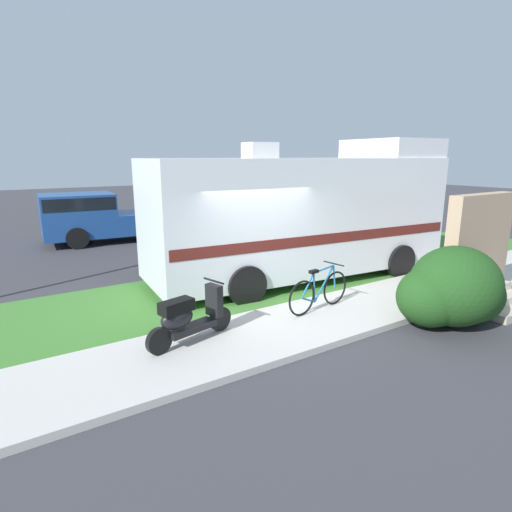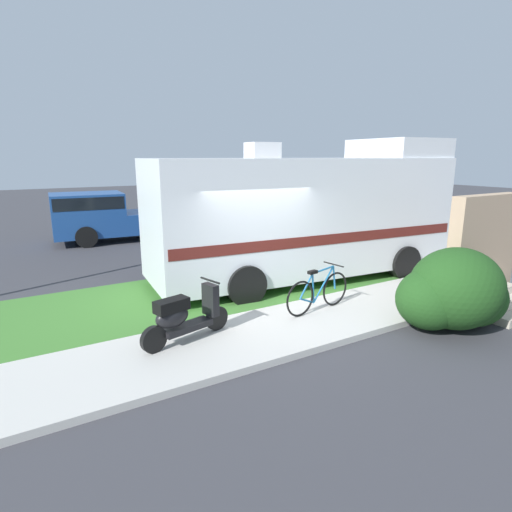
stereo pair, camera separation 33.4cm
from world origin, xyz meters
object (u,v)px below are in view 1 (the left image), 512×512
object	(u,v)px
pickup_truck_far	(104,216)
bottle_green	(412,278)
bicycle	(319,291)
motorhome_rv	(303,214)
scooter	(188,317)
pickup_truck_near	(268,214)

from	to	relation	value
pickup_truck_far	bottle_green	bearing A→B (deg)	-64.37
bicycle	pickup_truck_far	size ratio (longest dim) A/B	0.30
motorhome_rv	scooter	world-z (taller)	motorhome_rv
bicycle	bottle_green	xyz separation A→B (m)	(3.17, 0.13, -0.28)
motorhome_rv	bicycle	distance (m)	2.94
bottle_green	motorhome_rv	bearing A→B (deg)	129.03
scooter	pickup_truck_far	size ratio (longest dim) A/B	0.30
pickup_truck_near	bottle_green	bearing A→B (deg)	-94.27
bicycle	pickup_truck_near	bearing A→B (deg)	62.59
bicycle	pickup_truck_near	distance (m)	8.02
bicycle	pickup_truck_near	size ratio (longest dim) A/B	0.32
bicycle	pickup_truck_far	world-z (taller)	pickup_truck_far
motorhome_rv	scooter	size ratio (longest dim) A/B	4.69
bicycle	bottle_green	distance (m)	3.18
pickup_truck_near	bottle_green	xyz separation A→B (m)	(-0.52, -6.98, -0.76)
scooter	pickup_truck_near	bearing A→B (deg)	47.31
motorhome_rv	bottle_green	world-z (taller)	motorhome_rv
motorhome_rv	bicycle	world-z (taller)	motorhome_rv
scooter	pickup_truck_far	world-z (taller)	pickup_truck_far
pickup_truck_far	bicycle	bearing A→B (deg)	-80.71
scooter	pickup_truck_near	world-z (taller)	pickup_truck_near
motorhome_rv	scooter	distance (m)	4.98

